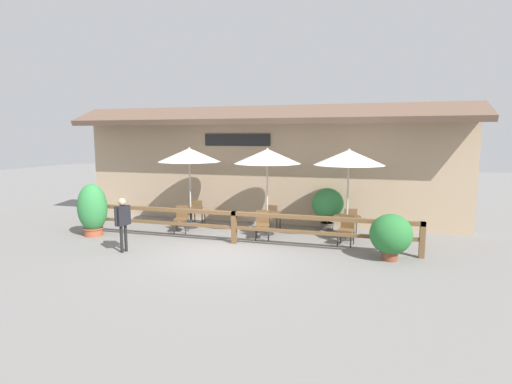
# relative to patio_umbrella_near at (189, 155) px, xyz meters

# --- Properties ---
(ground_plane) EXTENTS (60.00, 60.00, 0.00)m
(ground_plane) POSITION_rel_patio_umbrella_near_xyz_m (2.12, -2.57, -2.50)
(ground_plane) COLOR slate
(building_facade) EXTENTS (14.28, 1.49, 4.23)m
(building_facade) POSITION_rel_patio_umbrella_near_xyz_m (2.12, 1.53, -0.34)
(building_facade) COLOR tan
(building_facade) RESTS_ON ground
(patio_railing) EXTENTS (10.40, 0.14, 0.95)m
(patio_railing) POSITION_rel_patio_umbrella_near_xyz_m (2.12, -1.52, -1.81)
(patio_railing) COLOR brown
(patio_railing) RESTS_ON ground
(patio_umbrella_near) EXTENTS (2.11, 2.11, 2.77)m
(patio_umbrella_near) POSITION_rel_patio_umbrella_near_xyz_m (0.00, 0.00, 0.00)
(patio_umbrella_near) COLOR #B7B2A8
(patio_umbrella_near) RESTS_ON ground
(dining_table_near) EXTENTS (0.84, 0.84, 0.72)m
(dining_table_near) POSITION_rel_patio_umbrella_near_xyz_m (0.00, 0.00, -1.93)
(dining_table_near) COLOR #4C3826
(dining_table_near) RESTS_ON ground
(chair_near_streetside) EXTENTS (0.51, 0.51, 0.87)m
(chair_near_streetside) POSITION_rel_patio_umbrella_near_xyz_m (-0.01, -0.67, -2.01)
(chair_near_streetside) COLOR brown
(chair_near_streetside) RESTS_ON ground
(chair_near_wallside) EXTENTS (0.48, 0.48, 0.87)m
(chair_near_wallside) POSITION_rel_patio_umbrella_near_xyz_m (-0.04, 0.67, -2.01)
(chair_near_wallside) COLOR brown
(chair_near_wallside) RESTS_ON ground
(patio_umbrella_middle) EXTENTS (2.11, 2.11, 2.77)m
(patio_umbrella_middle) POSITION_rel_patio_umbrella_near_xyz_m (2.76, -0.17, 0.00)
(patio_umbrella_middle) COLOR #B7B2A8
(patio_umbrella_middle) RESTS_ON ground
(dining_table_middle) EXTENTS (0.84, 0.84, 0.72)m
(dining_table_middle) POSITION_rel_patio_umbrella_near_xyz_m (2.76, -0.17, -1.93)
(dining_table_middle) COLOR #4C3826
(dining_table_middle) RESTS_ON ground
(chair_middle_streetside) EXTENTS (0.50, 0.50, 0.87)m
(chair_middle_streetside) POSITION_rel_patio_umbrella_near_xyz_m (2.79, -0.81, -2.01)
(chair_middle_streetside) COLOR brown
(chair_middle_streetside) RESTS_ON ground
(chair_middle_wallside) EXTENTS (0.45, 0.45, 0.87)m
(chair_middle_wallside) POSITION_rel_patio_umbrella_near_xyz_m (2.79, 0.47, -2.01)
(chair_middle_wallside) COLOR brown
(chair_middle_wallside) RESTS_ON ground
(patio_umbrella_far) EXTENTS (2.11, 2.11, 2.77)m
(patio_umbrella_far) POSITION_rel_patio_umbrella_near_xyz_m (5.26, -0.13, 0.00)
(patio_umbrella_far) COLOR #B7B2A8
(patio_umbrella_far) RESTS_ON ground
(dining_table_far) EXTENTS (0.84, 0.84, 0.72)m
(dining_table_far) POSITION_rel_patio_umbrella_near_xyz_m (5.26, -0.13, -1.93)
(dining_table_far) COLOR #4C3826
(dining_table_far) RESTS_ON ground
(chair_far_streetside) EXTENTS (0.48, 0.48, 0.87)m
(chair_far_streetside) POSITION_rel_patio_umbrella_near_xyz_m (5.29, -0.76, -2.01)
(chair_far_streetside) COLOR brown
(chair_far_streetside) RESTS_ON ground
(chair_far_wallside) EXTENTS (0.51, 0.51, 0.87)m
(chair_far_wallside) POSITION_rel_patio_umbrella_near_xyz_m (5.31, 0.49, -2.01)
(chair_far_wallside) COLOR brown
(chair_far_wallside) RESTS_ON ground
(potted_plant_broad_leaf) EXTENTS (1.05, 0.94, 1.19)m
(potted_plant_broad_leaf) POSITION_rel_patio_umbrella_near_xyz_m (6.45, -1.96, -1.84)
(potted_plant_broad_leaf) COLOR brown
(potted_plant_broad_leaf) RESTS_ON ground
(potted_plant_small_flowering) EXTENTS (0.94, 0.84, 1.65)m
(potted_plant_small_flowering) POSITION_rel_patio_umbrella_near_xyz_m (-2.48, -1.88, -1.66)
(potted_plant_small_flowering) COLOR #9E4C33
(potted_plant_small_flowering) RESTS_ON ground
(potted_plant_tall_tropical) EXTENTS (1.05, 0.95, 1.41)m
(potted_plant_tall_tropical) POSITION_rel_patio_umbrella_near_xyz_m (4.56, 0.98, -1.64)
(potted_plant_tall_tropical) COLOR #564C47
(potted_plant_tall_tropical) RESTS_ON ground
(pedestrian) EXTENTS (0.27, 0.52, 1.49)m
(pedestrian) POSITION_rel_patio_umbrella_near_xyz_m (-0.47, -3.20, -1.55)
(pedestrian) COLOR black
(pedestrian) RESTS_ON ground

